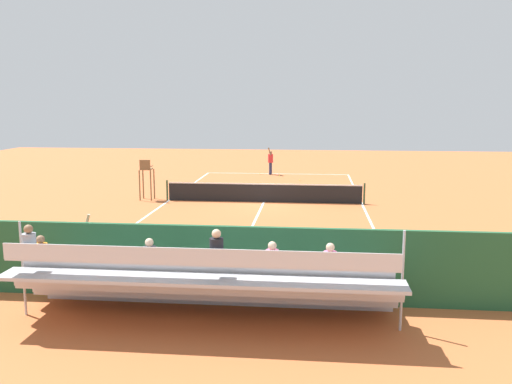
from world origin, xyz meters
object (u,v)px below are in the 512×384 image
object	(u,v)px
bleacher_stand	(204,282)
tennis_ball_far	(300,180)
tennis_ball_near	(279,176)
tennis_net	(264,192)
umpire_chair	(146,175)
tennis_player	(270,160)
line_judge	(84,246)
equipment_bag	(276,287)
courtside_bench	(337,274)
tennis_racket	(261,174)

from	to	relation	value
bleacher_stand	tennis_ball_far	bearing A→B (deg)	-94.29
tennis_ball_near	tennis_net	bearing A→B (deg)	88.68
umpire_chair	tennis_ball_far	xyz separation A→B (m)	(-7.86, -7.78, -1.28)
tennis_player	line_judge	xyz separation A→B (m)	(3.65, 23.34, 0.00)
tennis_ball_near	tennis_ball_far	world-z (taller)	same
tennis_net	bleacher_stand	world-z (taller)	bleacher_stand
equipment_bag	tennis_ball_near	distance (m)	23.09
tennis_player	tennis_ball_near	distance (m)	1.49
courtside_bench	equipment_bag	xyz separation A→B (m)	(1.62, 0.13, -0.38)
tennis_player	tennis_ball_far	bearing A→B (deg)	127.76
tennis_net	tennis_racket	distance (m)	10.82
tennis_player	line_judge	world-z (taller)	same
tennis_net	bleacher_stand	bearing A→B (deg)	89.72
tennis_player	bleacher_stand	bearing A→B (deg)	90.86
umpire_chair	tennis_ball_far	bearing A→B (deg)	-135.30
tennis_ball_near	courtside_bench	bearing A→B (deg)	97.26
umpire_chair	equipment_bag	xyz separation A→B (m)	(-7.72, 13.41, -1.13)
tennis_racket	tennis_player	bearing A→B (deg)	163.09
umpire_chair	tennis_ball_near	size ratio (longest dim) A/B	32.42
tennis_player	tennis_ball_far	distance (m)	3.61
equipment_bag	tennis_net	bearing A→B (deg)	-83.53
tennis_net	umpire_chair	distance (m)	6.25
tennis_net	tennis_player	distance (m)	10.57
courtside_bench	tennis_ball_far	xyz separation A→B (m)	(1.48, -21.07, -0.53)
umpire_chair	line_judge	xyz separation A→B (m)	(-2.08, 12.81, -0.30)
line_judge	equipment_bag	bearing A→B (deg)	173.93
tennis_racket	tennis_ball_near	bearing A→B (deg)	141.29
courtside_bench	line_judge	world-z (taller)	line_judge
umpire_chair	tennis_racket	bearing A→B (deg)	-115.21
bleacher_stand	tennis_racket	world-z (taller)	bleacher_stand
tennis_racket	equipment_bag	bearing A→B (deg)	96.30
courtside_bench	umpire_chair	bearing A→B (deg)	-54.88
bleacher_stand	tennis_player	xyz separation A→B (m)	(0.39, -25.93, 0.07)
tennis_net	courtside_bench	bearing A→B (deg)	103.33
bleacher_stand	umpire_chair	distance (m)	16.57
tennis_ball_far	courtside_bench	bearing A→B (deg)	94.02
bleacher_stand	tennis_racket	xyz separation A→B (m)	(1.07, -26.13, -0.93)
bleacher_stand	tennis_ball_far	xyz separation A→B (m)	(-1.74, -23.18, -0.91)
umpire_chair	tennis_racket	distance (m)	11.94
tennis_racket	tennis_ball_near	distance (m)	1.75
umpire_chair	tennis_player	xyz separation A→B (m)	(-5.74, -10.53, -0.30)
bleacher_stand	courtside_bench	distance (m)	3.87
tennis_player	line_judge	distance (m)	23.63
tennis_player	tennis_racket	distance (m)	1.23
bleacher_stand	courtside_bench	world-z (taller)	bleacher_stand
tennis_ball_near	tennis_racket	bearing A→B (deg)	-38.71
tennis_net	umpire_chair	bearing A→B (deg)	-0.12
bleacher_stand	tennis_ball_near	xyz separation A→B (m)	(-0.30, -25.04, -0.91)
umpire_chair	tennis_net	bearing A→B (deg)	179.88
tennis_net	equipment_bag	xyz separation A→B (m)	(-1.52, 13.40, -0.32)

